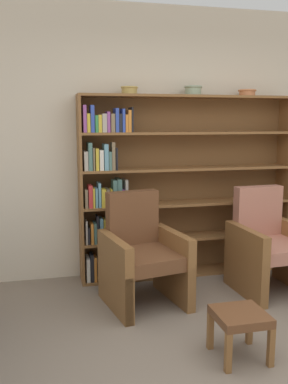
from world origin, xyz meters
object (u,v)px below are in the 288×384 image
(bowl_terracotta, at_px, (247,92))
(armchair_leather, at_px, (142,256))
(bookshelf, at_px, (167,188))
(bowl_olive, at_px, (193,90))
(bowl_brass, at_px, (129,90))
(footstool, at_px, (240,321))
(armchair_cushioned, at_px, (269,247))

(bowl_terracotta, bearing_deg, armchair_leather, -153.94)
(bookshelf, bearing_deg, bowl_olive, -3.86)
(bowl_brass, bearing_deg, footstool, -75.78)
(bookshelf, height_order, bowl_brass, bowl_brass)
(armchair_leather, relative_size, armchair_cushioned, 1.00)
(bowl_olive, relative_size, bowl_terracotta, 0.98)
(bowl_brass, xyz_separation_m, bowl_terracotta, (1.24, -0.00, -0.00))
(bowl_olive, xyz_separation_m, footstool, (-0.23, -1.66, -1.64))
(bowl_olive, distance_m, armchair_cushioned, 1.71)
(bookshelf, xyz_separation_m, armchair_cushioned, (0.83, -0.63, -0.50))
(bowl_brass, bearing_deg, armchair_cushioned, -26.74)
(bookshelf, height_order, bowl_olive, bowl_olive)
(bowl_olive, distance_m, armchair_leather, 1.75)
(armchair_leather, bearing_deg, footstool, 101.98)
(bowl_olive, xyz_separation_m, armchair_leather, (-0.67, -0.62, -1.49))
(armchair_cushioned, bearing_deg, bowl_brass, -30.15)
(bowl_terracotta, relative_size, armchair_cushioned, 0.19)
(bowl_terracotta, xyz_separation_m, armchair_cushioned, (-0.02, -0.62, -1.48))
(bookshelf, xyz_separation_m, bowl_terracotta, (0.85, -0.02, 0.98))
(armchair_cushioned, bearing_deg, bowl_olive, -50.64)
(bookshelf, distance_m, bowl_brass, 1.06)
(footstool, bearing_deg, bookshelf, 91.03)
(footstool, bearing_deg, armchair_leather, 112.74)
(bookshelf, distance_m, footstool, 1.80)
(bowl_olive, distance_m, footstool, 2.35)
(armchair_leather, bearing_deg, bowl_brass, -102.41)
(bowl_terracotta, xyz_separation_m, footstool, (-0.82, -1.66, -1.63))
(bowl_brass, bearing_deg, bowl_terracotta, -0.00)
(bowl_brass, distance_m, footstool, 2.37)
(bookshelf, distance_m, armchair_cushioned, 1.16)
(bowl_olive, xyz_separation_m, armchair_cushioned, (0.57, -0.62, -1.49))
(bowl_olive, bearing_deg, footstool, -97.88)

